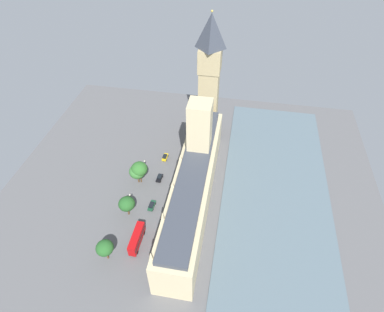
# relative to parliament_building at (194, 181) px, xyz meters

# --- Properties ---
(ground_plane) EXTENTS (141.75, 141.75, 0.00)m
(ground_plane) POSITION_rel_parliament_building_xyz_m (1.99, 1.75, -9.23)
(ground_plane) COLOR #565659
(river_thames) EXTENTS (39.64, 127.58, 0.25)m
(river_thames) POSITION_rel_parliament_building_xyz_m (-30.10, 1.75, -9.11)
(river_thames) COLOR slate
(river_thames) RESTS_ON ground
(parliament_building) EXTENTS (12.38, 71.75, 34.61)m
(parliament_building) POSITION_rel_parliament_building_xyz_m (0.00, 0.00, 0.00)
(parliament_building) COLOR #CCBA8E
(parliament_building) RESTS_ON ground
(clock_tower) EXTENTS (8.97, 8.97, 53.81)m
(clock_tower) POSITION_rel_parliament_building_xyz_m (0.77, -40.22, 18.60)
(clock_tower) COLOR tan
(clock_tower) RESTS_ON ground
(car_yellow_cab_trailing) EXTENTS (1.96, 4.29, 1.74)m
(car_yellow_cab_trailing) POSITION_rel_parliament_building_xyz_m (15.52, -18.60, -8.35)
(car_yellow_cab_trailing) COLOR gold
(car_yellow_cab_trailing) RESTS_ON ground
(car_black_under_trees) EXTENTS (2.13, 4.25, 1.74)m
(car_black_under_trees) POSITION_rel_parliament_building_xyz_m (14.85, -6.73, -8.35)
(car_black_under_trees) COLOR black
(car_black_under_trees) RESTS_ON ground
(car_dark_green_by_river_gate) EXTENTS (2.13, 4.61, 1.74)m
(car_dark_green_by_river_gate) POSITION_rel_parliament_building_xyz_m (14.23, 6.99, -8.35)
(car_dark_green_by_river_gate) COLOR #19472D
(car_dark_green_by_river_gate) RESTS_ON ground
(double_decker_bus_opposite_hall) EXTENTS (2.74, 10.53, 4.75)m
(double_decker_bus_opposite_hall) POSITION_rel_parliament_building_xyz_m (14.95, 22.06, -6.60)
(double_decker_bus_opposite_hall) COLOR #B20C0F
(double_decker_bus_opposite_hall) RESTS_ON ground
(pedestrian_corner) EXTENTS (0.64, 0.59, 1.50)m
(pedestrian_corner) POSITION_rel_parliament_building_xyz_m (9.06, -0.13, -8.56)
(pedestrian_corner) COLOR maroon
(pedestrian_corner) RESTS_ON ground
(plane_tree_midblock) EXTENTS (6.17, 6.17, 9.82)m
(plane_tree_midblock) POSITION_rel_parliament_building_xyz_m (21.59, -4.21, -2.07)
(plane_tree_midblock) COLOR brown
(plane_tree_midblock) RESTS_ON ground
(plane_tree_kerbside) EXTENTS (5.42, 5.42, 8.34)m
(plane_tree_kerbside) POSITION_rel_parliament_building_xyz_m (22.51, 28.89, -3.24)
(plane_tree_kerbside) COLOR brown
(plane_tree_kerbside) RESTS_ON ground
(plane_tree_leading) EXTENTS (6.16, 6.16, 8.56)m
(plane_tree_leading) POSITION_rel_parliament_building_xyz_m (22.44, -3.90, -3.31)
(plane_tree_leading) COLOR brown
(plane_tree_leading) RESTS_ON ground
(plane_tree_far_end) EXTENTS (5.71, 5.71, 8.23)m
(plane_tree_far_end) POSITION_rel_parliament_building_xyz_m (21.46, 11.43, -3.45)
(plane_tree_far_end) COLOR brown
(plane_tree_far_end) RESTS_ON ground
(street_lamp_near_tower) EXTENTS (0.56, 0.56, 5.56)m
(street_lamp_near_tower) POSITION_rel_parliament_building_xyz_m (21.60, -10.46, -5.29)
(street_lamp_near_tower) COLOR black
(street_lamp_near_tower) RESTS_ON ground
(street_lamp_slot_10) EXTENTS (0.56, 0.56, 6.40)m
(street_lamp_slot_10) POSITION_rel_parliament_building_xyz_m (21.54, 7.75, -4.77)
(street_lamp_slot_10) COLOR black
(street_lamp_slot_10) RESTS_ON ground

